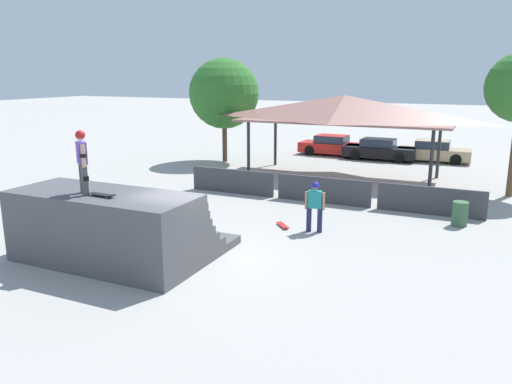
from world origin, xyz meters
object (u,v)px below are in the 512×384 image
object	(u,v)px
tree_beside_pavilion	(224,94)
parked_car_black	(379,150)
skateboard_on_deck	(103,195)
parked_car_red	(333,146)
trash_bin	(460,214)
skateboard_on_ground	(283,225)
bystander_walking	(315,203)
parked_car_tan	(434,152)
skater_on_deck	(82,158)

from	to	relation	value
tree_beside_pavilion	parked_car_black	size ratio (longest dim) A/B	1.40
skateboard_on_deck	parked_car_red	xyz separation A→B (m)	(0.09, 21.16, -1.45)
trash_bin	parked_car_red	bearing A→B (deg)	122.34
skateboard_on_ground	tree_beside_pavilion	xyz separation A→B (m)	(-7.97, 10.73, 3.91)
tree_beside_pavilion	parked_car_red	distance (m)	7.93
bystander_walking	parked_car_black	world-z (taller)	bystander_walking
skateboard_on_deck	parked_car_tan	bearing A→B (deg)	76.78
skater_on_deck	trash_bin	size ratio (longest dim) A/B	1.99
skateboard_on_ground	parked_car_red	xyz separation A→B (m)	(-2.80, 15.72, 0.54)
bystander_walking	parked_car_red	distance (m)	16.25
skateboard_on_ground	parked_car_red	world-z (taller)	parked_car_red
bystander_walking	parked_car_red	world-z (taller)	bystander_walking
trash_bin	parked_car_red	world-z (taller)	parked_car_red
skateboard_on_deck	skateboard_on_ground	world-z (taller)	skateboard_on_deck
bystander_walking	tree_beside_pavilion	distance (m)	14.42
skateboard_on_deck	parked_car_red	world-z (taller)	skateboard_on_deck
bystander_walking	parked_car_tan	size ratio (longest dim) A/B	0.41
tree_beside_pavilion	bystander_walking	bearing A→B (deg)	-49.83
trash_bin	parked_car_tan	distance (m)	13.34
skater_on_deck	skateboard_on_deck	distance (m)	1.12
skateboard_on_deck	parked_car_tan	world-z (taller)	skateboard_on_deck
skateboard_on_deck	parked_car_black	world-z (taller)	skateboard_on_deck
parked_car_black	bystander_walking	bearing A→B (deg)	-85.90
skateboard_on_deck	bystander_walking	bearing A→B (deg)	56.33
skateboard_on_ground	trash_bin	distance (m)	6.09
parked_car_red	parked_car_black	xyz separation A→B (m)	(3.06, -0.52, 0.00)
skateboard_on_deck	parked_car_tan	size ratio (longest dim) A/B	0.19
parked_car_black	tree_beside_pavilion	bearing A→B (deg)	-150.71
skateboard_on_deck	trash_bin	xyz separation A→B (m)	(8.35, 8.11, -1.62)
tree_beside_pavilion	skater_on_deck	bearing A→B (deg)	-74.64
skateboard_on_deck	tree_beside_pavilion	distance (m)	17.06
parked_car_black	parked_car_red	bearing A→B (deg)	171.10
skater_on_deck	trash_bin	distance (m)	12.34
bystander_walking	skateboard_on_deck	bearing A→B (deg)	41.92
parked_car_red	trash_bin	bearing A→B (deg)	-55.38
parked_car_red	parked_car_black	world-z (taller)	same
parked_car_tan	tree_beside_pavilion	bearing A→B (deg)	-156.81
bystander_walking	parked_car_tan	world-z (taller)	bystander_walking
parked_car_red	parked_car_black	bearing A→B (deg)	-7.44
bystander_walking	parked_car_black	bearing A→B (deg)	-98.06
skater_on_deck	parked_car_black	world-z (taller)	skater_on_deck
skateboard_on_ground	parked_car_red	bearing A→B (deg)	149.03
bystander_walking	skateboard_on_ground	bearing A→B (deg)	-13.77
skateboard_on_ground	trash_bin	size ratio (longest dim) A/B	0.88
parked_car_black	parked_car_tan	bearing A→B (deg)	12.61
skater_on_deck	trash_bin	bearing A→B (deg)	80.53
skateboard_on_deck	parked_car_black	xyz separation A→B (m)	(3.15, 20.63, -1.45)
trash_bin	parked_car_tan	bearing A→B (deg)	99.22
skater_on_deck	skateboard_on_deck	bearing A→B (deg)	33.99
skateboard_on_ground	bystander_walking	bearing A→B (deg)	46.47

